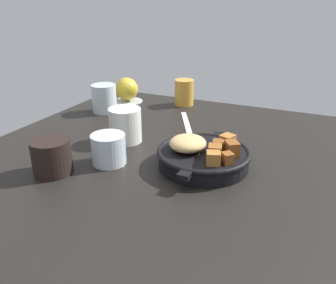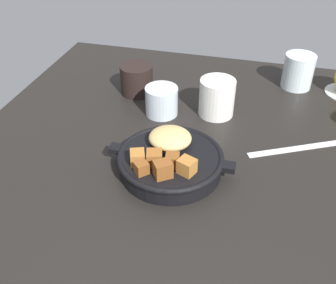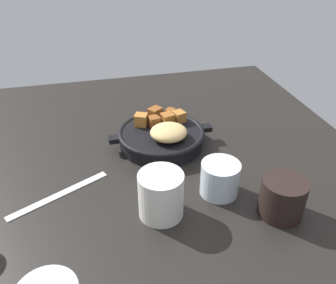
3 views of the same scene
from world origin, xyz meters
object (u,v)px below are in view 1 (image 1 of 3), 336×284
object	(u,v)px
juice_glass_amber	(184,92)
cast_iron_skillet	(203,155)
butter_knife	(187,123)
water_glass_short	(109,149)
water_glass_tall	(104,98)
ceramic_mug_white	(125,125)
red_apple	(127,89)
coffee_mug_dark	(52,157)

from	to	relation	value
juice_glass_amber	cast_iron_skillet	bearing A→B (deg)	-152.99
butter_knife	water_glass_short	size ratio (longest dim) A/B	2.76
water_glass_short	water_glass_tall	world-z (taller)	water_glass_tall
butter_knife	water_glass_short	distance (cm)	32.18
ceramic_mug_white	cast_iron_skillet	bearing A→B (deg)	-103.22
cast_iron_skillet	ceramic_mug_white	xyz separation A→B (cm)	(5.42, 23.08, 1.74)
ceramic_mug_white	water_glass_tall	world-z (taller)	water_glass_tall
water_glass_short	juice_glass_amber	xyz separation A→B (cm)	(49.41, 1.61, 0.96)
red_apple	juice_glass_amber	xyz separation A→B (cm)	(5.18, -19.96, -0.24)
red_apple	butter_knife	xyz separation A→B (cm)	(-12.90, -28.16, -4.46)
red_apple	juice_glass_amber	size ratio (longest dim) A/B	0.92
red_apple	coffee_mug_dark	xyz separation A→B (cm)	(-53.19, -13.22, -0.86)
water_glass_tall	juice_glass_amber	xyz separation A→B (cm)	(18.23, -20.66, -0.10)
butter_knife	red_apple	bearing A→B (deg)	38.03
cast_iron_skillet	ceramic_mug_white	world-z (taller)	ceramic_mug_white
water_glass_tall	water_glass_short	bearing A→B (deg)	-144.46
butter_knife	water_glass_short	world-z (taller)	water_glass_short
butter_knife	ceramic_mug_white	world-z (taller)	ceramic_mug_white
water_glass_tall	juice_glass_amber	size ratio (longest dim) A/B	1.02
water_glass_tall	ceramic_mug_white	bearing A→B (deg)	-134.16
butter_knife	water_glass_short	bearing A→B (deg)	140.78
red_apple	juice_glass_amber	world-z (taller)	juice_glass_amber
water_glass_short	cast_iron_skillet	bearing A→B (deg)	-70.08
butter_knife	juice_glass_amber	bearing A→B (deg)	-2.97
red_apple	ceramic_mug_white	world-z (taller)	ceramic_mug_white
cast_iron_skillet	water_glass_tall	world-z (taller)	water_glass_tall
red_apple	cast_iron_skillet	bearing A→B (deg)	-131.75
cast_iron_skillet	water_glass_short	bearing A→B (deg)	109.92
ceramic_mug_white	juice_glass_amber	distance (cm)	36.82
cast_iron_skillet	coffee_mug_dark	bearing A→B (deg)	119.78
coffee_mug_dark	cast_iron_skillet	bearing A→B (deg)	-60.22
water_glass_short	coffee_mug_dark	bearing A→B (deg)	136.99
cast_iron_skillet	red_apple	xyz separation A→B (cm)	(37.02, 41.47, 1.93)
red_apple	butter_knife	size ratio (longest dim) A/B	0.38
ceramic_mug_white	water_glass_short	world-z (taller)	ceramic_mug_white
water_glass_short	water_glass_tall	bearing A→B (deg)	35.54
juice_glass_amber	water_glass_tall	bearing A→B (deg)	131.43
ceramic_mug_white	water_glass_tall	size ratio (longest dim) A/B	0.99
butter_knife	coffee_mug_dark	distance (cm)	43.12
butter_knife	water_glass_tall	size ratio (longest dim) A/B	2.38
ceramic_mug_white	water_glass_short	xyz separation A→B (cm)	(-12.63, -3.18, -1.01)
cast_iron_skillet	juice_glass_amber	world-z (taller)	juice_glass_amber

